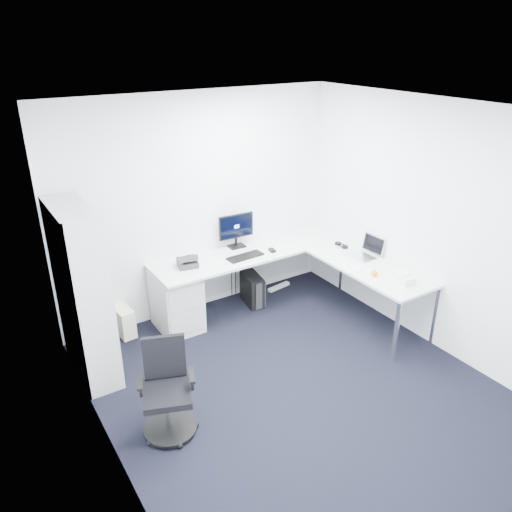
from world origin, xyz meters
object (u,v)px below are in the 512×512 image
l_desk (268,288)px  laptop (362,248)px  bookshelf (83,294)px  monitor (236,230)px  task_chair (167,392)px

l_desk → laptop: size_ratio=7.62×
l_desk → bookshelf: 2.24m
laptop → l_desk: bearing=149.3°
l_desk → monitor: monitor is taller
l_desk → bookshelf: (-2.17, 0.05, 0.53)m
laptop → bookshelf: bearing=167.1°
l_desk → bookshelf: size_ratio=1.43×
bookshelf → laptop: bookshelf is taller
l_desk → task_chair: (-1.86, -1.21, 0.06)m
l_desk → task_chair: size_ratio=2.96×
task_chair → monitor: size_ratio=1.88×
monitor → bookshelf: bearing=-163.2°
monitor → laptop: (1.11, -1.10, -0.10)m
bookshelf → task_chair: bearing=-75.8°
monitor → laptop: size_ratio=1.37×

